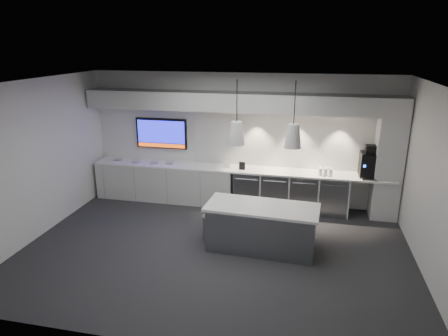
% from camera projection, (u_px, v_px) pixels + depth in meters
% --- Properties ---
extents(floor, '(7.00, 7.00, 0.00)m').
position_uv_depth(floor, '(215.00, 250.00, 7.31)').
color(floor, '#2B2C2E').
rests_on(floor, ground).
extents(ceiling, '(7.00, 7.00, 0.00)m').
position_uv_depth(ceiling, '(214.00, 83.00, 6.41)').
color(ceiling, black).
rests_on(ceiling, wall_back).
extents(wall_back, '(7.00, 0.00, 7.00)m').
position_uv_depth(wall_back, '(240.00, 139.00, 9.19)').
color(wall_back, white).
rests_on(wall_back, floor).
extents(wall_front, '(7.00, 0.00, 7.00)m').
position_uv_depth(wall_front, '(164.00, 239.00, 4.53)').
color(wall_front, white).
rests_on(wall_front, floor).
extents(wall_left, '(0.00, 7.00, 7.00)m').
position_uv_depth(wall_left, '(36.00, 160.00, 7.57)').
color(wall_left, white).
rests_on(wall_left, floor).
extents(wall_right, '(0.00, 7.00, 7.00)m').
position_uv_depth(wall_right, '(435.00, 187.00, 6.15)').
color(wall_right, white).
rests_on(wall_right, floor).
extents(back_counter, '(6.80, 0.65, 0.04)m').
position_uv_depth(back_counter, '(237.00, 169.00, 9.07)').
color(back_counter, white).
rests_on(back_counter, left_base_cabinets).
extents(left_base_cabinets, '(3.30, 0.63, 0.86)m').
position_uv_depth(left_base_cabinets, '(166.00, 182.00, 9.56)').
color(left_base_cabinets, silver).
rests_on(left_base_cabinets, floor).
extents(fridge_unit_a, '(0.60, 0.61, 0.85)m').
position_uv_depth(fridge_unit_a, '(248.00, 188.00, 9.16)').
color(fridge_unit_a, gray).
rests_on(fridge_unit_a, floor).
extents(fridge_unit_b, '(0.60, 0.61, 0.85)m').
position_uv_depth(fridge_unit_b, '(275.00, 191.00, 9.03)').
color(fridge_unit_b, gray).
rests_on(fridge_unit_b, floor).
extents(fridge_unit_c, '(0.60, 0.61, 0.85)m').
position_uv_depth(fridge_unit_c, '(304.00, 193.00, 8.90)').
color(fridge_unit_c, gray).
rests_on(fridge_unit_c, floor).
extents(fridge_unit_d, '(0.60, 0.61, 0.85)m').
position_uv_depth(fridge_unit_d, '(333.00, 195.00, 8.78)').
color(fridge_unit_d, gray).
rests_on(fridge_unit_d, floor).
extents(backsplash, '(4.60, 0.03, 1.30)m').
position_uv_depth(backsplash, '(293.00, 140.00, 8.91)').
color(backsplash, silver).
rests_on(backsplash, wall_back).
extents(soffit, '(6.90, 0.60, 0.40)m').
position_uv_depth(soffit, '(238.00, 102.00, 8.64)').
color(soffit, silver).
rests_on(soffit, wall_back).
extents(column, '(0.55, 0.55, 2.60)m').
position_uv_depth(column, '(389.00, 159.00, 8.32)').
color(column, silver).
rests_on(column, floor).
extents(wall_tv, '(1.25, 0.07, 0.72)m').
position_uv_depth(wall_tv, '(161.00, 133.00, 9.51)').
color(wall_tv, black).
rests_on(wall_tv, wall_back).
extents(island, '(2.05, 0.98, 0.85)m').
position_uv_depth(island, '(262.00, 227.00, 7.22)').
color(island, gray).
rests_on(island, floor).
extents(bin, '(0.34, 0.34, 0.46)m').
position_uv_depth(bin, '(211.00, 227.00, 7.70)').
color(bin, gray).
rests_on(bin, floor).
extents(coffee_machine, '(0.38, 0.55, 0.68)m').
position_uv_depth(coffee_machine, '(369.00, 164.00, 8.43)').
color(coffee_machine, black).
rests_on(coffee_machine, back_counter).
extents(sign_black, '(0.14, 0.04, 0.18)m').
position_uv_depth(sign_black, '(242.00, 166.00, 8.93)').
color(sign_black, black).
rests_on(sign_black, back_counter).
extents(sign_white, '(0.18, 0.03, 0.14)m').
position_uv_depth(sign_white, '(226.00, 165.00, 9.05)').
color(sign_white, white).
rests_on(sign_white, back_counter).
extents(cup_cluster, '(0.30, 0.19, 0.16)m').
position_uv_depth(cup_cluster, '(325.00, 172.00, 8.56)').
color(cup_cluster, white).
rests_on(cup_cluster, back_counter).
extents(tray_a, '(0.16, 0.16, 0.02)m').
position_uv_depth(tray_a, '(118.00, 160.00, 9.66)').
color(tray_a, '#9F9F9F').
rests_on(tray_a, back_counter).
extents(tray_b, '(0.16, 0.16, 0.02)m').
position_uv_depth(tray_b, '(136.00, 162.00, 9.47)').
color(tray_b, '#9F9F9F').
rests_on(tray_b, back_counter).
extents(tray_c, '(0.19, 0.19, 0.02)m').
position_uv_depth(tray_c, '(154.00, 163.00, 9.43)').
color(tray_c, '#9F9F9F').
rests_on(tray_c, back_counter).
extents(tray_d, '(0.18, 0.18, 0.02)m').
position_uv_depth(tray_d, '(169.00, 163.00, 9.39)').
color(tray_d, '#9F9F9F').
rests_on(tray_d, back_counter).
extents(pendant_left, '(0.28, 0.28, 1.10)m').
position_uv_depth(pendant_left, '(237.00, 133.00, 6.80)').
color(pendant_left, silver).
rests_on(pendant_left, ceiling).
extents(pendant_right, '(0.28, 0.28, 1.10)m').
position_uv_depth(pendant_right, '(293.00, 136.00, 6.61)').
color(pendant_right, silver).
rests_on(pendant_right, ceiling).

